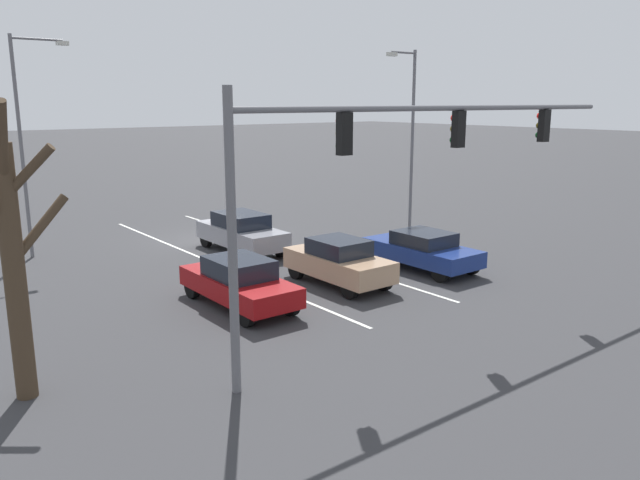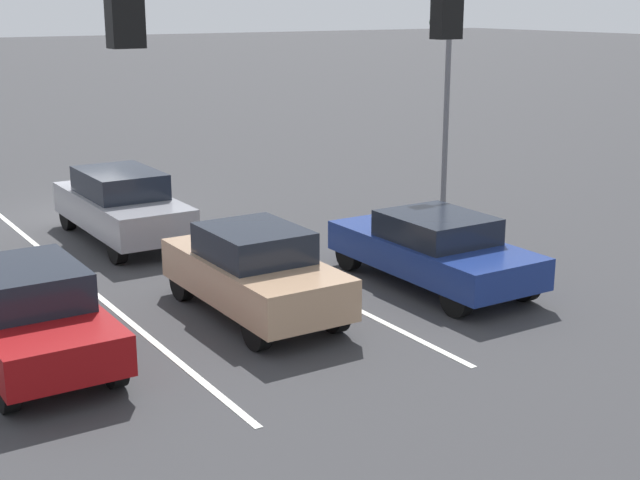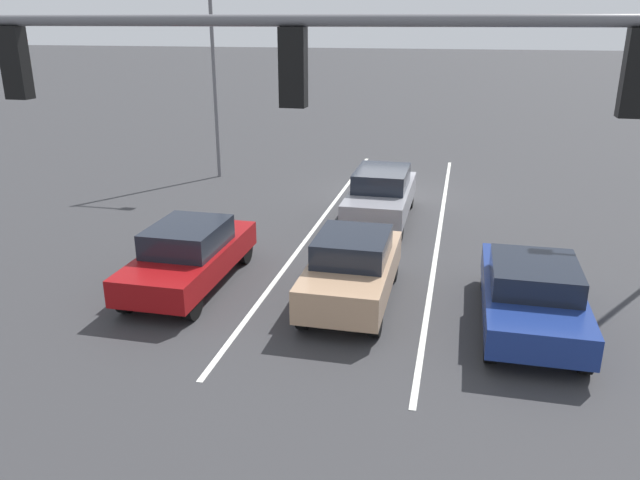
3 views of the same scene
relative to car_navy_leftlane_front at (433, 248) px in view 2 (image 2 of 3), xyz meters
The scene contains 9 objects.
ground_plane 10.08m from the car_navy_leftlane_front, 67.34° to the right, with size 240.00×240.00×0.00m, color #333335.
lane_stripe_left_divider 6.28m from the car_navy_leftlane_front, 70.83° to the right, with size 0.12×18.78×0.01m, color silver.
lane_stripe_center_divider 8.23m from the car_navy_leftlane_front, 45.94° to the right, with size 0.12×18.78×0.01m, color silver.
car_navy_leftlane_front is the anchor object (origin of this frame).
car_maroon_rightlane_front 7.56m from the car_navy_leftlane_front, ahead, with size 1.74×4.45×1.51m.
car_tan_midlane_front 3.73m from the car_navy_leftlane_front, ahead, with size 1.72×4.05×1.57m.
car_gray_midlane_second 7.44m from the car_navy_leftlane_front, 58.43° to the right, with size 1.75×4.60×1.62m.
traffic_signal_gantry 8.50m from the car_navy_leftlane_front, 37.03° to the left, with size 13.38×0.37×6.36m.
street_lamp_left_shoulder 7.20m from the car_navy_leftlane_front, 130.58° to the right, with size 1.70×0.24×8.26m.
Camera 2 is at (6.72, 21.99, 5.30)m, focal length 50.00 mm.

